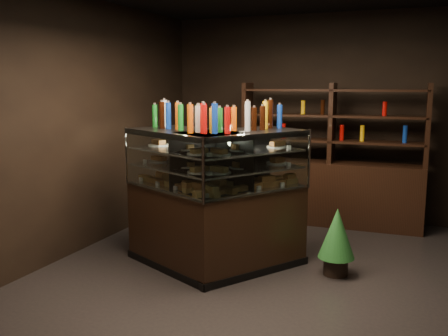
{
  "coord_description": "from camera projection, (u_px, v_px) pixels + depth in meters",
  "views": [
    {
      "loc": [
        1.34,
        -4.93,
        2.0
      ],
      "look_at": [
        -0.59,
        -0.29,
        1.14
      ],
      "focal_mm": 40.0,
      "sensor_mm": 36.0,
      "label": 1
    }
  ],
  "objects": [
    {
      "name": "ground",
      "position": [
        286.0,
        272.0,
        5.32
      ],
      "size": [
        5.0,
        5.0,
        0.0
      ],
      "primitive_type": "plane",
      "color": "black",
      "rests_on": "ground"
    },
    {
      "name": "room_shell",
      "position": [
        290.0,
        89.0,
        5.0
      ],
      "size": [
        5.02,
        5.02,
        3.01
      ],
      "color": "black",
      "rests_on": "ground"
    },
    {
      "name": "display_case",
      "position": [
        214.0,
        222.0,
        5.42
      ],
      "size": [
        2.0,
        1.54,
        1.51
      ],
      "rotation": [
        0.0,
        0.0,
        0.28
      ],
      "color": "black",
      "rests_on": "ground"
    },
    {
      "name": "food_display",
      "position": [
        213.0,
        168.0,
        5.31
      ],
      "size": [
        1.6,
        1.15,
        0.46
      ],
      "color": "#C48846",
      "rests_on": "display_case"
    },
    {
      "name": "bottles_top",
      "position": [
        213.0,
        117.0,
        5.23
      ],
      "size": [
        1.43,
        1.01,
        0.3
      ],
      "color": "black",
      "rests_on": "display_case"
    },
    {
      "name": "potted_conifer",
      "position": [
        337.0,
        232.0,
        5.19
      ],
      "size": [
        0.38,
        0.38,
        0.82
      ],
      "rotation": [
        0.0,
        0.0,
        -0.21
      ],
      "color": "black",
      "rests_on": "ground"
    },
    {
      "name": "back_shelving",
      "position": [
        330.0,
        183.0,
        7.07
      ],
      "size": [
        2.55,
        0.51,
        2.0
      ],
      "rotation": [
        0.0,
        0.0,
        0.04
      ],
      "color": "black",
      "rests_on": "ground"
    }
  ]
}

